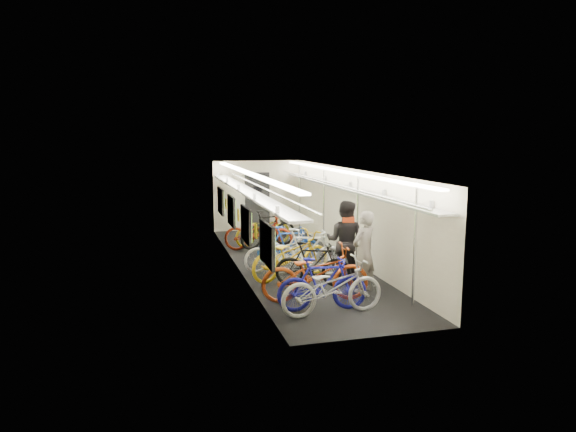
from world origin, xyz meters
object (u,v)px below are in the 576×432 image
bicycle_1 (322,284)px  passenger_near (364,252)px  passenger_mid (345,241)px  backpack (348,226)px  bicycle_0 (332,287)px

bicycle_1 → passenger_near: 1.57m
bicycle_1 → passenger_mid: (1.13, 1.79, 0.40)m
bicycle_1 → backpack: backpack is taller
passenger_near → backpack: passenger_near is taller
bicycle_1 → passenger_near: bearing=-46.5°
passenger_near → backpack: bearing=-113.8°
passenger_mid → bicycle_1: bearing=93.3°
backpack → passenger_mid: bearing=115.7°
passenger_mid → backpack: passenger_mid is taller
bicycle_0 → passenger_mid: (1.02, 2.02, 0.40)m
passenger_mid → bicycle_0: bearing=98.9°
bicycle_1 → passenger_near: (1.22, 0.93, 0.34)m
bicycle_0 → backpack: bearing=-32.3°
passenger_near → bicycle_0: bearing=17.1°
passenger_mid → passenger_near: bearing=131.7°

